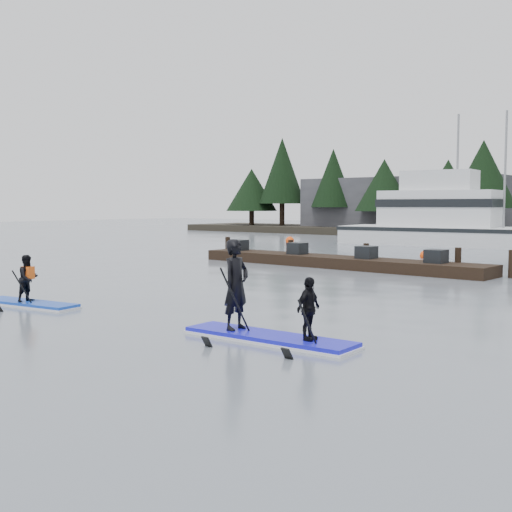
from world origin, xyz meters
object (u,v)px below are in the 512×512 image
Objects in this scene: floating_dock at (335,262)px; fishing_boat_large at (460,235)px; paddleboard_solo at (28,288)px; paddleboard_duo at (261,307)px.

fishing_boat_large is at bearing 96.67° from floating_dock.
paddleboard_solo is 0.85× the size of paddleboard_duo.
paddleboard_solo is (-0.67, -13.79, 0.23)m from floating_dock.
floating_dock is 3.69× the size of paddleboard_duo.
floating_dock is (1.34, -17.13, -0.47)m from fishing_boat_large.
paddleboard_duo is (7.95, -30.40, -0.06)m from fishing_boat_large.
paddleboard_duo is (7.28, 0.52, 0.18)m from paddleboard_solo.
fishing_boat_large is 30.93m from paddleboard_solo.
floating_dock is at bearing 78.42° from paddleboard_solo.
paddleboard_solo is (0.67, -30.92, -0.25)m from fishing_boat_large.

